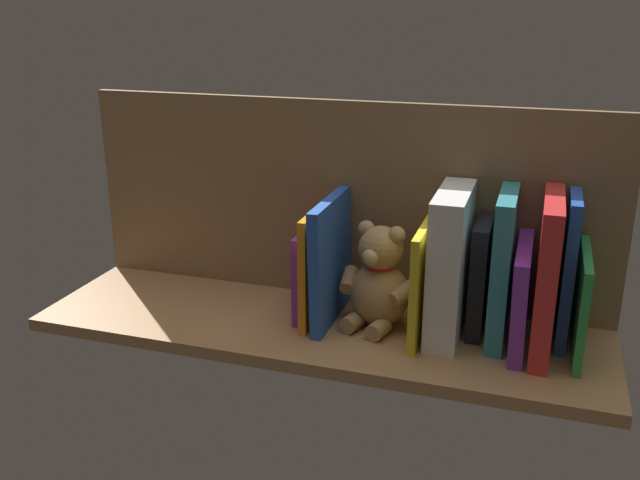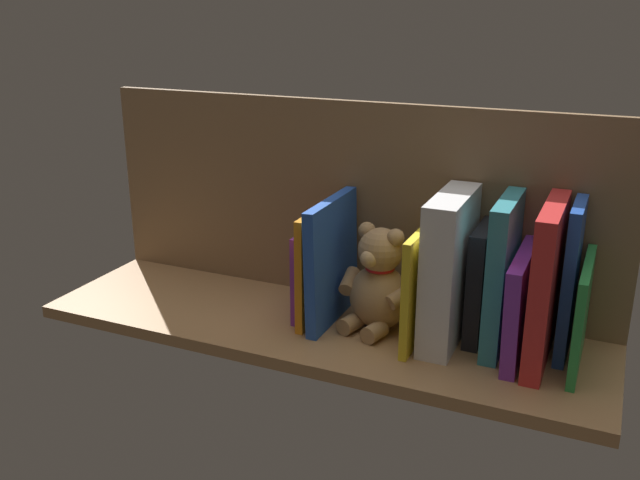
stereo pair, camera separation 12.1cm
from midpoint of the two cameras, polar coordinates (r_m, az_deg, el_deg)
name	(u,v)px [view 1 (the left image)]	position (r cm, az deg, el deg)	size (l,w,h in cm)	color
ground_plane	(320,327)	(127.50, -2.74, -7.18)	(102.01, 31.03, 2.20)	#A87A4C
shelf_back_panel	(342,201)	(131.96, -0.85, 3.13)	(102.01, 1.50, 38.06)	olive
book_0	(581,303)	(118.90, 17.83, -4.99)	(1.37, 19.07, 17.23)	green
book_1	(568,271)	(120.28, 16.90, -2.46)	(1.82, 12.70, 25.57)	blue
book_2	(546,275)	(116.76, 15.23, -2.85)	(3.09, 20.18, 25.96)	red
book_3	(521,296)	(118.78, 13.34, -4.53)	(2.36, 19.60, 17.43)	purple
book_4	(502,267)	(118.98, 11.88, -2.26)	(2.92, 16.44, 25.58)	teal
book_5	(480,276)	(122.11, 10.19, -3.01)	(2.68, 12.66, 19.95)	black
dictionary_thick_white	(450,264)	(118.89, 7.72, -2.01)	(5.39, 18.66, 25.64)	white
book_6	(424,278)	(120.03, 5.62, -3.19)	(1.33, 20.27, 19.93)	yellow
teddy_bear	(379,281)	(122.66, 2.03, -3.44)	(14.77, 14.00, 18.88)	tan
book_7	(331,260)	(124.25, -1.89, -1.69)	(2.01, 19.45, 22.47)	blue
book_8	(318,263)	(125.92, -2.91, -1.91)	(1.41, 18.37, 20.44)	orange
book_9	(309,270)	(128.52, -3.60, -2.48)	(1.25, 15.84, 16.26)	purple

